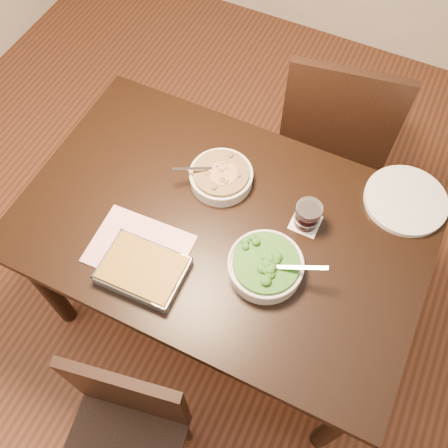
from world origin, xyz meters
name	(u,v)px	position (x,y,z in m)	size (l,w,h in m)	color
ground	(223,302)	(0.00, 0.00, 0.00)	(4.00, 4.00, 0.00)	#402212
table	(222,237)	(0.00, 0.00, 0.65)	(1.40, 0.90, 0.75)	black
magazine_a	(139,249)	(-0.21, -0.21, 0.75)	(0.32, 0.24, 0.01)	#B83458
coaster	(305,223)	(0.26, 0.13, 0.75)	(0.10, 0.10, 0.00)	white
stew_bowl	(221,176)	(-0.08, 0.16, 0.78)	(0.23, 0.23, 0.09)	silver
broccoli_bowl	(266,266)	(0.20, -0.10, 0.78)	(0.28, 0.25, 0.09)	silver
baking_dish	(143,270)	(-0.15, -0.28, 0.77)	(0.27, 0.20, 0.05)	silver
wine_tumbler	(308,215)	(0.26, 0.13, 0.80)	(0.09, 0.09, 0.10)	black
dinner_plate	(406,200)	(0.54, 0.36, 0.76)	(0.29, 0.29, 0.02)	silver
chair_near	(125,434)	(-0.01, -0.71, 0.46)	(0.45, 0.45, 0.82)	black
chair_far	(337,127)	(0.19, 0.77, 0.55)	(0.53, 0.53, 0.98)	black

